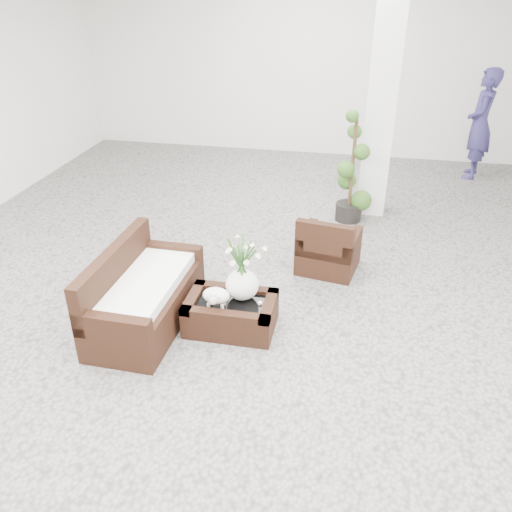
% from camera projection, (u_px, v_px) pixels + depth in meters
% --- Properties ---
extents(ground, '(11.00, 11.00, 0.00)m').
position_uv_depth(ground, '(258.00, 300.00, 5.96)').
color(ground, gray).
rests_on(ground, ground).
extents(column, '(0.40, 0.40, 3.50)m').
position_uv_depth(column, '(382.00, 94.00, 7.31)').
color(column, white).
rests_on(column, ground).
extents(coffee_table, '(0.90, 0.60, 0.31)m').
position_uv_depth(coffee_table, '(231.00, 315.00, 5.44)').
color(coffee_table, '#341B0F').
rests_on(coffee_table, ground).
extents(sheep_figurine, '(0.28, 0.23, 0.21)m').
position_uv_depth(sheep_figurine, '(216.00, 297.00, 5.25)').
color(sheep_figurine, white).
rests_on(sheep_figurine, coffee_table).
extents(planter_narcissus, '(0.44, 0.44, 0.80)m').
position_uv_depth(planter_narcissus, '(242.00, 264.00, 5.24)').
color(planter_narcissus, white).
rests_on(planter_narcissus, coffee_table).
extents(tealight, '(0.04, 0.04, 0.03)m').
position_uv_depth(tealight, '(260.00, 303.00, 5.32)').
color(tealight, white).
rests_on(tealight, coffee_table).
extents(armchair, '(0.78, 0.76, 0.73)m').
position_uv_depth(armchair, '(329.00, 242.00, 6.41)').
color(armchair, '#341B0F').
rests_on(armchair, ground).
extents(loveseat, '(0.79, 1.58, 0.83)m').
position_uv_depth(loveseat, '(145.00, 288.00, 5.39)').
color(loveseat, '#341B0F').
rests_on(loveseat, ground).
extents(topiary, '(0.42, 0.42, 1.59)m').
position_uv_depth(topiary, '(352.00, 168.00, 7.47)').
color(topiary, '#2B4E19').
rests_on(topiary, ground).
extents(shopper, '(0.58, 0.76, 1.86)m').
position_uv_depth(shopper, '(480.00, 124.00, 9.03)').
color(shopper, navy).
rests_on(shopper, ground).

